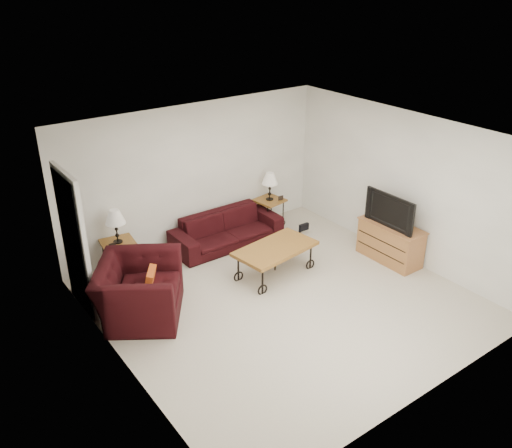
{
  "coord_description": "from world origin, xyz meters",
  "views": [
    {
      "loc": [
        -4.32,
        -5.23,
        4.52
      ],
      "look_at": [
        0.0,
        0.7,
        1.0
      ],
      "focal_mm": 37.74,
      "sensor_mm": 36.0,
      "label": 1
    }
  ],
  "objects": [
    {
      "name": "ceiling",
      "position": [
        0.0,
        0.0,
        2.5
      ],
      "size": [
        5.0,
        5.0,
        0.0
      ],
      "primitive_type": "plane",
      "color": "white",
      "rests_on": "wall_back"
    },
    {
      "name": "doorway",
      "position": [
        -2.47,
        1.65,
        1.02
      ],
      "size": [
        0.08,
        0.94,
        2.04
      ],
      "primitive_type": "cube",
      "color": "black",
      "rests_on": "ground"
    },
    {
      "name": "wall_back",
      "position": [
        0.0,
        2.5,
        1.25
      ],
      "size": [
        5.0,
        0.02,
        2.5
      ],
      "primitive_type": "cube",
      "color": "white",
      "rests_on": "ground"
    },
    {
      "name": "backpack",
      "position": [
        1.66,
        1.59,
        0.2
      ],
      "size": [
        0.35,
        0.29,
        0.4
      ],
      "primitive_type": "ellipsoid",
      "rotation": [
        0.0,
        0.0,
        -0.18
      ],
      "color": "black",
      "rests_on": "ground"
    },
    {
      "name": "tv_stand",
      "position": [
        2.23,
        -0.08,
        0.33
      ],
      "size": [
        0.46,
        1.09,
        0.66
      ],
      "primitive_type": "cube",
      "color": "#B96D44",
      "rests_on": "ground"
    },
    {
      "name": "television",
      "position": [
        2.21,
        -0.08,
        0.94
      ],
      "size": [
        0.13,
        0.98,
        0.56
      ],
      "primitive_type": "imported",
      "rotation": [
        0.0,
        0.0,
        -1.57
      ],
      "color": "black",
      "rests_on": "tv_stand"
    },
    {
      "name": "lamp_right",
      "position": [
        1.41,
        2.2,
        0.8
      ],
      "size": [
        0.35,
        0.35,
        0.54
      ],
      "primitive_type": null,
      "rotation": [
        0.0,
        0.0,
        0.16
      ],
      "color": "black",
      "rests_on": "side_table_right"
    },
    {
      "name": "side_table_left",
      "position": [
        -1.63,
        2.2,
        0.28
      ],
      "size": [
        0.57,
        0.57,
        0.56
      ],
      "primitive_type": "cube",
      "rotation": [
        0.0,
        0.0,
        -0.13
      ],
      "color": "#9C6727",
      "rests_on": "ground"
    },
    {
      "name": "coffee_table",
      "position": [
        0.37,
        0.68,
        0.25
      ],
      "size": [
        1.41,
        0.89,
        0.5
      ],
      "primitive_type": "cube",
      "rotation": [
        0.0,
        0.0,
        0.14
      ],
      "color": "#9C6727",
      "rests_on": "ground"
    },
    {
      "name": "wall_front",
      "position": [
        0.0,
        -2.5,
        1.25
      ],
      "size": [
        5.0,
        0.02,
        2.5
      ],
      "primitive_type": "cube",
      "color": "white",
      "rests_on": "ground"
    },
    {
      "name": "sofa",
      "position": [
        0.32,
        2.02,
        0.29
      ],
      "size": [
        2.0,
        0.78,
        0.58
      ],
      "primitive_type": "imported",
      "color": "black",
      "rests_on": "ground"
    },
    {
      "name": "throw_pillow",
      "position": [
        -1.73,
        0.87,
        0.52
      ],
      "size": [
        0.29,
        0.36,
        0.37
      ],
      "primitive_type": "cube",
      "rotation": [
        0.0,
        0.0,
        0.98
      ],
      "color": "#D35A1B",
      "rests_on": "armchair"
    },
    {
      "name": "armchair",
      "position": [
        -1.88,
        0.92,
        0.41
      ],
      "size": [
        1.63,
        1.67,
        0.82
      ],
      "primitive_type": "imported",
      "rotation": [
        0.0,
        0.0,
        0.98
      ],
      "color": "black",
      "rests_on": "ground"
    },
    {
      "name": "wall_left",
      "position": [
        -2.5,
        0.0,
        1.25
      ],
      "size": [
        0.02,
        5.0,
        2.5
      ],
      "primitive_type": "cube",
      "color": "white",
      "rests_on": "ground"
    },
    {
      "name": "photo_frame_left",
      "position": [
        -1.78,
        2.05,
        0.6
      ],
      "size": [
        0.11,
        0.02,
        0.09
      ],
      "primitive_type": "cube",
      "rotation": [
        0.0,
        0.0,
        0.04
      ],
      "color": "black",
      "rests_on": "side_table_left"
    },
    {
      "name": "ground",
      "position": [
        0.0,
        0.0,
        0.0
      ],
      "size": [
        5.0,
        5.0,
        0.0
      ],
      "primitive_type": "plane",
      "color": "#BEB1A2",
      "rests_on": "ground"
    },
    {
      "name": "lamp_left",
      "position": [
        -1.63,
        2.2,
        0.84
      ],
      "size": [
        0.35,
        0.35,
        0.56
      ],
      "primitive_type": null,
      "rotation": [
        0.0,
        0.0,
        -0.13
      ],
      "color": "black",
      "rests_on": "side_table_left"
    },
    {
      "name": "wall_right",
      "position": [
        2.5,
        0.0,
        1.25
      ],
      "size": [
        0.02,
        5.0,
        2.5
      ],
      "primitive_type": "cube",
      "color": "white",
      "rests_on": "ground"
    },
    {
      "name": "photo_frame_right",
      "position": [
        1.56,
        2.05,
        0.58
      ],
      "size": [
        0.11,
        0.02,
        0.09
      ],
      "primitive_type": "cube",
      "rotation": [
        0.0,
        0.0,
        -0.05
      ],
      "color": "black",
      "rests_on": "side_table_right"
    },
    {
      "name": "side_table_right",
      "position": [
        1.41,
        2.2,
        0.27
      ],
      "size": [
        0.56,
        0.56,
        0.54
      ],
      "primitive_type": "cube",
      "rotation": [
        0.0,
        0.0,
        0.16
      ],
      "color": "#9C6727",
      "rests_on": "ground"
    }
  ]
}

